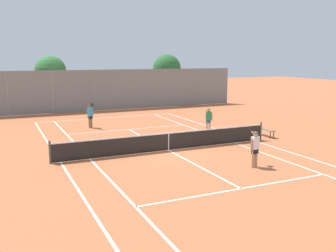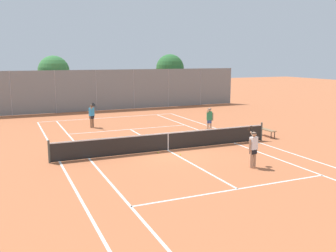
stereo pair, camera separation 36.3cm
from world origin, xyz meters
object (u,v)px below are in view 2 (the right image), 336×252
at_px(player_far_right, 209,119).
at_px(courtside_bench, 266,130).
at_px(loose_tennis_ball_0, 180,155).
at_px(tennis_net, 168,141).
at_px(player_far_left, 92,114).
at_px(tree_behind_right, 170,69).
at_px(player_near_side, 253,147).
at_px(tree_behind_left, 55,72).
at_px(loose_tennis_ball_1, 158,152).

distance_m(player_far_right, courtside_bench, 3.62).
bearing_deg(loose_tennis_ball_0, tennis_net, 98.10).
height_order(player_far_right, loose_tennis_ball_0, player_far_right).
relative_size(player_far_left, player_far_right, 1.11).
height_order(player_far_left, tree_behind_right, tree_behind_right).
bearing_deg(tree_behind_right, loose_tennis_ball_0, -112.67).
xyz_separation_m(player_near_side, tree_behind_left, (-5.52, 22.09, 2.56)).
bearing_deg(tree_behind_right, player_near_side, -105.20).
relative_size(loose_tennis_ball_0, tree_behind_left, 0.01).
bearing_deg(player_far_right, player_far_left, 143.56).
xyz_separation_m(tennis_net, loose_tennis_ball_1, (-0.68, -0.31, -0.48)).
xyz_separation_m(loose_tennis_ball_1, tree_behind_left, (-2.66, 18.08, 3.45)).
relative_size(tennis_net, player_near_side, 6.76).
bearing_deg(loose_tennis_ball_0, courtside_bench, 15.92).
bearing_deg(player_far_right, tennis_net, -142.89).
distance_m(player_near_side, loose_tennis_ball_0, 3.86).
distance_m(tennis_net, tree_behind_left, 18.33).
xyz_separation_m(loose_tennis_ball_1, tree_behind_right, (9.09, 18.90, 3.57)).
xyz_separation_m(player_far_right, tree_behind_right, (4.06, 15.30, 2.70)).
distance_m(player_far_left, courtside_bench, 11.72).
distance_m(tennis_net, tree_behind_right, 20.64).
distance_m(tennis_net, player_far_right, 5.47).
relative_size(player_far_left, courtside_bench, 1.18).
height_order(player_far_right, courtside_bench, player_far_right).
relative_size(tennis_net, courtside_bench, 8.00).
xyz_separation_m(player_near_side, courtside_bench, (4.73, 5.10, -0.52)).
distance_m(player_near_side, tree_behind_right, 23.89).
xyz_separation_m(player_far_right, loose_tennis_ball_1, (-5.03, -3.60, -0.88)).
distance_m(tennis_net, loose_tennis_ball_1, 0.89).
bearing_deg(tennis_net, loose_tennis_ball_0, -81.90).
height_order(tennis_net, player_far_left, player_far_left).
height_order(loose_tennis_ball_0, tree_behind_left, tree_behind_left).
xyz_separation_m(courtside_bench, tree_behind_left, (-10.25, 16.99, 3.08)).
xyz_separation_m(player_far_left, player_far_right, (6.55, -4.84, -0.02)).
bearing_deg(courtside_bench, player_far_right, 135.64).
relative_size(loose_tennis_ball_1, tree_behind_right, 0.01).
height_order(tennis_net, player_far_right, player_far_right).
xyz_separation_m(player_far_left, loose_tennis_ball_1, (1.52, -8.44, -0.89)).
bearing_deg(tennis_net, tree_behind_right, 65.67).
xyz_separation_m(player_far_left, loose_tennis_ball_0, (2.36, -9.27, -0.89)).
distance_m(player_far_left, tree_behind_right, 15.14).
bearing_deg(player_near_side, loose_tennis_ball_1, 125.55).
distance_m(player_far_left, loose_tennis_ball_1, 8.62).
height_order(player_far_right, tree_behind_left, tree_behind_left).
relative_size(player_far_left, loose_tennis_ball_1, 26.88).
bearing_deg(courtside_bench, loose_tennis_ball_0, -164.08).
bearing_deg(player_far_left, courtside_bench, -38.86).
height_order(loose_tennis_ball_0, courtside_bench, courtside_bench).
distance_m(tennis_net, courtside_bench, 6.96).
xyz_separation_m(player_near_side, tree_behind_right, (6.22, 22.91, 2.68)).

